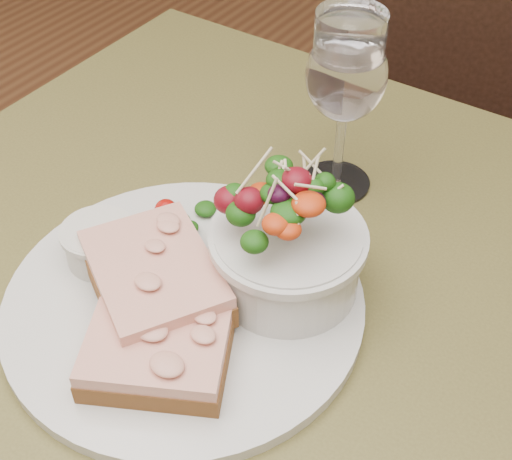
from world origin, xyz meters
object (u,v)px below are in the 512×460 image
Objects in this scene: chair_far at (459,209)px; wine_glass at (346,80)px; sandwich_front at (156,355)px; cafe_table at (243,367)px; dinner_plate at (184,302)px; sandwich_back at (155,278)px; salad_bowl at (288,235)px; ramekin at (99,242)px.

wine_glass is at bearing 74.35° from chair_far.
sandwich_front is (0.00, -0.86, 0.48)m from chair_far.
cafe_table is 0.89× the size of chair_far.
sandwich_back is at bearing -144.21° from dinner_plate.
sandwich_back is at bearing 103.01° from sandwich_front.
wine_glass reaches higher than sandwich_back.
dinner_plate is 2.43× the size of salad_bowl.
chair_far reaches higher than dinner_plate.
chair_far is at bearing 81.71° from ramekin.
sandwich_front is at bearing -89.93° from wine_glass.
sandwich_back is 0.12m from salad_bowl.
dinner_plate is 0.09m from ramekin.
sandwich_back is at bearing -137.98° from cafe_table.
chair_far is 0.99m from sandwich_front.
sandwich_front is 0.76× the size of wine_glass.
sandwich_back is 0.07m from ramekin.
dinner_plate is 0.25m from wine_glass.
salad_bowl is 0.17m from wine_glass.
chair_far is at bearing 88.11° from dinner_plate.
dinner_plate is at bearing 67.18° from sandwich_back.
wine_glass is at bearing 82.81° from dinner_plate.
ramekin is (-0.07, 0.01, -0.01)m from sandwich_back.
wine_glass is at bearing 110.23° from sandwich_back.
sandwich_front is 0.84× the size of sandwich_back.
dinner_plate is at bearing 85.43° from sandwich_front.
salad_bowl is 0.73× the size of wine_glass.
salad_bowl reaches higher than dinner_plate.
chair_far is 5.64× the size of sandwich_back.
sandwich_front is (-0.01, -0.10, 0.13)m from cafe_table.
cafe_table is 6.30× the size of salad_bowl.
wine_glass is (0.03, 0.22, 0.12)m from dinner_plate.
dinner_plate is 0.04m from sandwich_back.
chair_far is 0.94m from ramekin.
cafe_table is 2.59× the size of dinner_plate.
wine_glass is (0.05, 0.23, 0.09)m from sandwich_back.
salad_bowl is (0.08, 0.07, 0.03)m from sandwich_back.
ramekin is (-0.12, 0.06, 0.00)m from sandwich_front.
sandwich_back reaches higher than dinner_plate.
dinner_plate is at bearing -135.20° from cafe_table.
salad_bowl is at bearing 41.32° from cafe_table.
sandwich_back is at bearing -7.39° from ramekin.
sandwich_back is (-0.02, -0.01, 0.03)m from dinner_plate.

